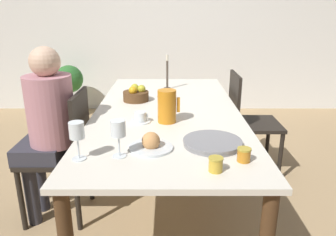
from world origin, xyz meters
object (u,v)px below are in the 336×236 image
at_px(candlestick_tall, 168,76).
at_px(wine_glass_juice, 119,130).
at_px(serving_tray, 214,143).
at_px(bread_plate, 152,144).
at_px(person_seated, 48,121).
at_px(jam_jar_red, 245,154).
at_px(potted_plant, 71,87).
at_px(wine_glass_water, 78,132).
at_px(chair_person_side, 66,151).
at_px(chair_opposite, 249,120).
at_px(teacup_near_person, 142,118).
at_px(fruit_bowl, 137,95).
at_px(red_pitcher, 169,106).
at_px(jam_jar_amber, 217,164).

bearing_deg(candlestick_tall, wine_glass_juice, -99.30).
distance_m(serving_tray, bread_plate, 0.33).
distance_m(person_seated, candlestick_tall, 1.17).
xyz_separation_m(serving_tray, candlestick_tall, (-0.24, 1.27, 0.10)).
relative_size(wine_glass_juice, bread_plate, 0.81).
distance_m(jam_jar_red, candlestick_tall, 1.51).
xyz_separation_m(candlestick_tall, potted_plant, (-1.32, 1.43, -0.43)).
bearing_deg(person_seated, wine_glass_water, -147.92).
xyz_separation_m(bread_plate, potted_plant, (-1.24, 2.75, -0.34)).
xyz_separation_m(chair_person_side, wine_glass_juice, (0.47, -0.57, 0.37)).
bearing_deg(jam_jar_red, wine_glass_water, 178.28).
relative_size(chair_person_side, person_seated, 0.75).
xyz_separation_m(chair_opposite, teacup_near_person, (-0.87, -0.72, 0.26)).
distance_m(person_seated, jam_jar_red, 1.30).
distance_m(wine_glass_water, fruit_bowl, 1.07).
xyz_separation_m(person_seated, serving_tray, (1.03, -0.41, 0.02)).
relative_size(wine_glass_water, fruit_bowl, 0.95).
bearing_deg(fruit_bowl, jam_jar_red, -60.36).
xyz_separation_m(person_seated, potted_plant, (-0.53, 2.30, -0.31)).
relative_size(bread_plate, potted_plant, 0.33).
height_order(chair_opposite, red_pitcher, red_pitcher).
bearing_deg(wine_glass_water, chair_opposite, 48.22).
distance_m(red_pitcher, fruit_bowl, 0.57).
distance_m(red_pitcher, teacup_near_person, 0.19).
bearing_deg(candlestick_tall, teacup_near_person, -100.57).
distance_m(chair_person_side, jam_jar_amber, 1.21).
bearing_deg(potted_plant, bread_plate, -65.79).
xyz_separation_m(red_pitcher, bread_plate, (-0.08, -0.42, -0.08)).
xyz_separation_m(chair_opposite, potted_plant, (-2.02, 1.62, -0.08)).
xyz_separation_m(red_pitcher, jam_jar_red, (0.36, -0.57, -0.07)).
bearing_deg(jam_jar_red, person_seated, 152.40).
relative_size(jam_jar_red, potted_plant, 0.10).
relative_size(chair_person_side, wine_glass_water, 4.75).
height_order(person_seated, fruit_bowl, person_seated).
distance_m(chair_opposite, bread_plate, 1.40).
relative_size(chair_opposite, jam_jar_red, 13.42).
bearing_deg(jam_jar_amber, wine_glass_juice, 161.06).
height_order(red_pitcher, candlestick_tall, candlestick_tall).
relative_size(jam_jar_red, candlestick_tall, 0.22).
height_order(chair_opposite, fruit_bowl, chair_opposite).
xyz_separation_m(red_pitcher, candlestick_tall, (-0.00, 0.90, 0.01)).
distance_m(serving_tray, potted_plant, 3.14).
xyz_separation_m(wine_glass_juice, fruit_bowl, (-0.01, 1.02, -0.09)).
bearing_deg(serving_tray, wine_glass_water, -165.93).
distance_m(person_seated, teacup_near_person, 0.62).
bearing_deg(wine_glass_juice, wine_glass_water, -170.92).
bearing_deg(candlestick_tall, potted_plant, 132.54).
bearing_deg(chair_person_side, wine_glass_juice, -140.80).
bearing_deg(wine_glass_juice, serving_tray, 16.02).
bearing_deg(wine_glass_juice, potted_plant, 110.90).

